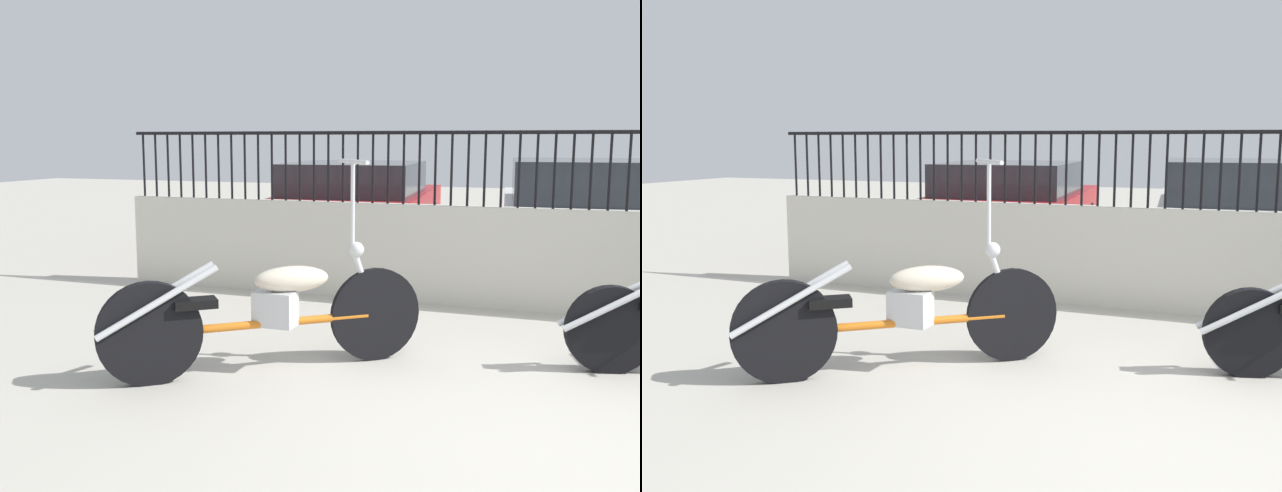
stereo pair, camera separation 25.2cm
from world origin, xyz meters
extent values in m
plane|color=#B7B2A5|center=(0.00, 0.00, 0.00)|extent=(40.00, 40.00, 0.00)
cube|color=beige|center=(0.00, 3.05, 0.48)|extent=(9.14, 0.18, 0.96)
cylinder|color=black|center=(-4.49, 3.05, 1.31)|extent=(0.02, 0.02, 0.71)
cylinder|color=black|center=(-4.34, 3.05, 1.31)|extent=(0.02, 0.02, 0.71)
cylinder|color=black|center=(-4.18, 3.05, 1.31)|extent=(0.02, 0.02, 0.71)
cylinder|color=black|center=(-4.03, 3.05, 1.31)|extent=(0.02, 0.02, 0.71)
cylinder|color=black|center=(-3.87, 3.05, 1.31)|extent=(0.02, 0.02, 0.71)
cylinder|color=black|center=(-3.72, 3.05, 1.31)|extent=(0.02, 0.02, 0.71)
cylinder|color=black|center=(-3.56, 3.05, 1.31)|extent=(0.02, 0.02, 0.71)
cylinder|color=black|center=(-3.41, 3.05, 1.31)|extent=(0.02, 0.02, 0.71)
cylinder|color=black|center=(-3.25, 3.05, 1.31)|extent=(0.02, 0.02, 0.71)
cylinder|color=black|center=(-3.10, 3.05, 1.31)|extent=(0.02, 0.02, 0.71)
cylinder|color=black|center=(-2.94, 3.05, 1.31)|extent=(0.02, 0.02, 0.71)
cylinder|color=black|center=(-2.79, 3.05, 1.31)|extent=(0.02, 0.02, 0.71)
cylinder|color=black|center=(-2.63, 3.05, 1.31)|extent=(0.02, 0.02, 0.71)
cylinder|color=black|center=(-2.48, 3.05, 1.31)|extent=(0.02, 0.02, 0.71)
cylinder|color=black|center=(-2.32, 3.05, 1.31)|extent=(0.02, 0.02, 0.71)
cylinder|color=black|center=(-2.17, 3.05, 1.31)|extent=(0.02, 0.02, 0.71)
cylinder|color=black|center=(-2.01, 3.05, 1.31)|extent=(0.02, 0.02, 0.71)
cylinder|color=black|center=(-1.86, 3.05, 1.31)|extent=(0.02, 0.02, 0.71)
cylinder|color=black|center=(-1.70, 3.05, 1.31)|extent=(0.02, 0.02, 0.71)
cylinder|color=black|center=(-1.55, 3.05, 1.31)|extent=(0.02, 0.02, 0.71)
cylinder|color=black|center=(-1.39, 3.05, 1.31)|extent=(0.02, 0.02, 0.71)
cylinder|color=black|center=(-1.24, 3.05, 1.31)|extent=(0.02, 0.02, 0.71)
cylinder|color=black|center=(-1.08, 3.05, 1.31)|extent=(0.02, 0.02, 0.71)
cylinder|color=black|center=(-0.93, 3.05, 1.31)|extent=(0.02, 0.02, 0.71)
cylinder|color=black|center=(-0.77, 3.05, 1.31)|extent=(0.02, 0.02, 0.71)
cylinder|color=black|center=(-0.62, 3.05, 1.31)|extent=(0.02, 0.02, 0.71)
cylinder|color=black|center=(-0.46, 3.05, 1.31)|extent=(0.02, 0.02, 0.71)
cylinder|color=black|center=(-0.31, 3.05, 1.31)|extent=(0.02, 0.02, 0.71)
cylinder|color=black|center=(-0.15, 3.05, 1.31)|extent=(0.02, 0.02, 0.71)
cylinder|color=black|center=(0.00, 3.05, 1.31)|extent=(0.02, 0.02, 0.71)
cylinder|color=black|center=(0.15, 3.05, 1.31)|extent=(0.02, 0.02, 0.71)
cylinder|color=black|center=(0.31, 3.05, 1.31)|extent=(0.02, 0.02, 0.71)
cylinder|color=black|center=(0.46, 3.05, 1.31)|extent=(0.02, 0.02, 0.71)
cylinder|color=black|center=(0.00, 3.05, 1.65)|extent=(9.14, 0.04, 0.04)
cylinder|color=black|center=(-1.28, 1.09, 0.34)|extent=(0.56, 0.46, 0.67)
cylinder|color=black|center=(-2.51, 0.09, 0.34)|extent=(0.59, 0.50, 0.69)
cylinder|color=orange|center=(-1.89, 0.59, 0.34)|extent=(1.17, 0.97, 0.06)
cube|color=silver|center=(-1.86, 0.62, 0.44)|extent=(0.28, 0.18, 0.24)
ellipsoid|color=beige|center=(-1.76, 0.70, 0.64)|extent=(0.53, 0.49, 0.18)
cube|color=black|center=(-2.28, 0.28, 0.52)|extent=(0.32, 0.30, 0.06)
cylinder|color=silver|center=(-1.35, 1.03, 0.59)|extent=(0.20, 0.17, 0.51)
sphere|color=silver|center=(-1.39, 1.00, 0.82)|extent=(0.11, 0.11, 0.11)
cylinder|color=silver|center=(-1.42, 0.98, 1.14)|extent=(0.03, 0.03, 0.60)
cylinder|color=silver|center=(-1.42, 0.98, 1.43)|extent=(0.35, 0.42, 0.03)
cylinder|color=silver|center=(-2.43, 0.07, 0.56)|extent=(0.64, 0.53, 0.45)
cylinder|color=silver|center=(-2.52, 0.18, 0.56)|extent=(0.64, 0.53, 0.45)
cylinder|color=black|center=(0.31, 1.37, 0.30)|extent=(0.61, 0.25, 0.61)
cylinder|color=silver|center=(0.38, 1.31, 0.52)|extent=(0.77, 0.26, 0.45)
cylinder|color=silver|center=(0.34, 1.45, 0.52)|extent=(0.77, 0.26, 0.45)
cylinder|color=black|center=(-3.77, 6.88, 0.32)|extent=(0.16, 0.65, 0.64)
cylinder|color=black|center=(-2.04, 7.02, 0.32)|extent=(0.16, 0.65, 0.64)
cylinder|color=black|center=(-3.57, 4.32, 0.32)|extent=(0.16, 0.65, 0.64)
cylinder|color=black|center=(-1.83, 4.46, 0.32)|extent=(0.16, 0.65, 0.64)
cube|color=#AD191E|center=(-2.80, 5.67, 0.54)|extent=(2.18, 4.27, 0.61)
cube|color=#2D3338|center=(-2.79, 5.46, 1.06)|extent=(1.82, 2.11, 0.43)
cylinder|color=black|center=(-0.90, 7.00, 0.32)|extent=(0.17, 0.65, 0.64)
cylinder|color=black|center=(-0.65, 4.39, 0.32)|extent=(0.17, 0.65, 0.64)
cube|color=silver|center=(0.10, 5.78, 0.54)|extent=(2.28, 4.39, 0.59)
cube|color=#2D3338|center=(0.12, 5.57, 1.08)|extent=(1.87, 2.18, 0.50)
camera|label=1|loc=(0.06, -3.74, 1.59)|focal=40.00mm
camera|label=2|loc=(0.29, -3.65, 1.59)|focal=40.00mm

